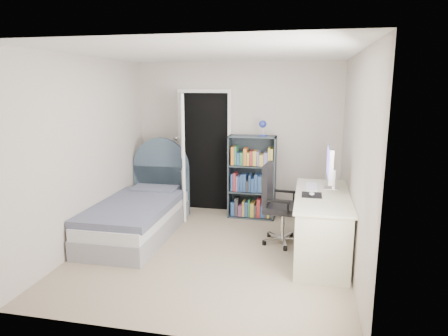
% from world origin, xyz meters
% --- Properties ---
extents(room_shell, '(3.50, 3.70, 2.60)m').
position_xyz_m(room_shell, '(0.00, 0.00, 1.25)').
color(room_shell, gray).
rests_on(room_shell, ground).
extents(door, '(0.92, 0.79, 2.06)m').
position_xyz_m(door, '(-0.73, 1.53, 1.03)').
color(door, black).
rests_on(door, ground).
extents(bed, '(1.01, 2.10, 1.29)m').
position_xyz_m(bed, '(-1.20, 0.44, 0.29)').
color(bed, gray).
rests_on(bed, ground).
extents(nightstand, '(0.42, 0.42, 0.61)m').
position_xyz_m(nightstand, '(-1.28, 1.59, 0.40)').
color(nightstand, tan).
rests_on(nightstand, ground).
extents(floor_lamp, '(0.18, 0.18, 1.29)m').
position_xyz_m(floor_lamp, '(-1.03, 1.62, 0.53)').
color(floor_lamp, silver).
rests_on(floor_lamp, ground).
extents(bookcase, '(0.75, 0.32, 1.59)m').
position_xyz_m(bookcase, '(0.31, 1.49, 0.62)').
color(bookcase, '#37434B').
rests_on(bookcase, ground).
extents(desk, '(0.66, 1.65, 1.35)m').
position_xyz_m(desk, '(1.37, 0.18, 0.44)').
color(desk, beige).
rests_on(desk, ground).
extents(office_chair, '(0.58, 0.59, 1.10)m').
position_xyz_m(office_chair, '(0.78, 0.51, 0.60)').
color(office_chair, silver).
rests_on(office_chair, ground).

